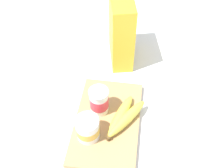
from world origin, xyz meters
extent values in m
plane|color=white|center=(0.00, 0.00, 0.00)|extent=(2.40, 2.40, 0.00)
cube|color=tan|center=(0.00, 0.00, 0.01)|extent=(0.34, 0.21, 0.02)
cube|color=yellow|center=(0.33, -0.01, 0.13)|extent=(0.19, 0.12, 0.27)
cylinder|color=white|center=(-0.06, 0.05, 0.06)|extent=(0.07, 0.07, 0.08)
cylinder|color=gold|center=(-0.06, 0.05, 0.06)|extent=(0.07, 0.07, 0.03)
cylinder|color=silver|center=(-0.06, 0.05, 0.10)|extent=(0.07, 0.07, 0.00)
cylinder|color=white|center=(0.04, 0.03, 0.07)|extent=(0.06, 0.06, 0.09)
cylinder|color=#DB384C|center=(0.04, 0.03, 0.07)|extent=(0.06, 0.06, 0.05)
cylinder|color=silver|center=(0.04, 0.03, 0.12)|extent=(0.06, 0.06, 0.00)
ellipsoid|color=#E2D549|center=(0.01, -0.06, 0.04)|extent=(0.17, 0.13, 0.04)
ellipsoid|color=#E2D549|center=(0.01, -0.04, 0.04)|extent=(0.17, 0.09, 0.03)
cylinder|color=brown|center=(-0.07, -0.02, 0.03)|extent=(0.01, 0.01, 0.02)
camera|label=1|loc=(-0.45, -0.08, 0.75)|focal=41.86mm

